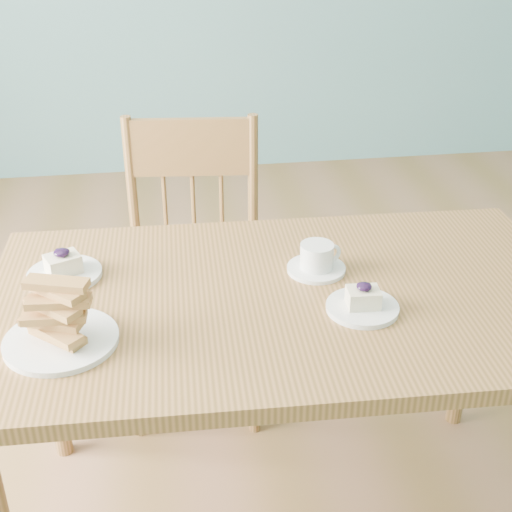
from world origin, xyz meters
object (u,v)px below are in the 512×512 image
cheesecake_plate_near (363,303)px  biscotti_plate (58,323)px  dining_chair (194,269)px  dining_table (284,320)px  coffee_cup (317,260)px  cheesecake_plate_far (64,270)px

cheesecake_plate_near → biscotti_plate: bearing=-177.4°
dining_chair → biscotti_plate: size_ratio=3.97×
dining_table → coffee_cup: size_ratio=9.80×
dining_chair → dining_table: bearing=-67.6°
cheesecake_plate_far → biscotti_plate: bearing=-86.6°
dining_table → cheesecake_plate_near: size_ratio=8.63×
cheesecake_plate_far → coffee_cup: (0.58, -0.06, 0.01)m
dining_chair → biscotti_plate: (-0.30, -0.69, 0.29)m
dining_table → cheesecake_plate_far: bearing=165.1°
dining_table → biscotti_plate: bearing=-163.9°
dining_table → cheesecake_plate_far: cheesecake_plate_far is taller
coffee_cup → biscotti_plate: 0.60m
cheesecake_plate_far → coffee_cup: bearing=-5.7°
cheesecake_plate_near → dining_table: bearing=148.6°
dining_chair → coffee_cup: size_ratio=6.58×
cheesecake_plate_far → cheesecake_plate_near: bearing=-20.4°
dining_chair → coffee_cup: 0.62m
cheesecake_plate_near → biscotti_plate: biscotti_plate is taller
cheesecake_plate_near → coffee_cup: (-0.06, 0.18, 0.01)m
dining_table → dining_chair: bearing=108.3°
cheesecake_plate_near → coffee_cup: size_ratio=1.14×
dining_table → coffee_cup: coffee_cup is taller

